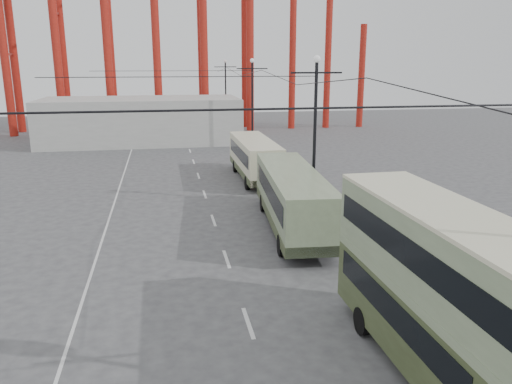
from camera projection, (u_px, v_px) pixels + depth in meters
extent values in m
cube|color=silver|center=(209.00, 206.00, 31.83)|extent=(0.15, 82.00, 0.01)
cube|color=silver|center=(301.00, 197.00, 33.92)|extent=(0.12, 120.00, 0.01)
cube|color=silver|center=(113.00, 207.00, 31.72)|extent=(0.12, 120.00, 0.01)
cylinder|color=black|center=(315.00, 136.00, 30.92)|extent=(0.20, 0.20, 9.00)
cylinder|color=black|center=(313.00, 202.00, 31.99)|extent=(0.44, 0.44, 0.50)
cube|color=black|center=(317.00, 73.00, 29.97)|extent=(3.20, 0.10, 0.10)
sphere|color=white|center=(317.00, 59.00, 29.76)|extent=(0.44, 0.44, 0.44)
cylinder|color=black|center=(252.00, 106.00, 51.85)|extent=(0.20, 0.20, 9.00)
cylinder|color=black|center=(252.00, 147.00, 52.92)|extent=(0.44, 0.44, 0.50)
cube|color=black|center=(252.00, 69.00, 50.90)|extent=(3.20, 0.10, 0.10)
sphere|color=white|center=(252.00, 60.00, 50.70)|extent=(0.44, 0.44, 0.44)
cylinder|color=black|center=(226.00, 94.00, 72.78)|extent=(0.20, 0.20, 9.00)
cylinder|color=black|center=(226.00, 123.00, 73.85)|extent=(0.44, 0.44, 0.50)
cube|color=black|center=(225.00, 67.00, 71.83)|extent=(3.20, 0.10, 0.10)
sphere|color=white|center=(225.00, 61.00, 71.63)|extent=(0.44, 0.44, 0.44)
cylinder|color=maroon|center=(5.00, 62.00, 60.09)|extent=(1.00, 1.00, 18.00)
cylinder|color=maroon|center=(14.00, 62.00, 63.90)|extent=(1.00, 1.00, 18.00)
cylinder|color=maroon|center=(54.00, 23.00, 60.03)|extent=(1.00, 1.00, 27.00)
cylinder|color=maroon|center=(60.00, 25.00, 63.83)|extent=(1.00, 1.00, 27.00)
cylinder|color=maroon|center=(293.00, 15.00, 65.93)|extent=(0.90, 0.90, 30.00)
cylinder|color=maroon|center=(328.00, 47.00, 67.82)|extent=(0.90, 0.90, 22.00)
cylinder|color=maroon|center=(361.00, 77.00, 69.71)|extent=(0.90, 0.90, 14.00)
cube|color=#AAAAA5|center=(142.00, 120.00, 56.96)|extent=(22.00, 10.00, 5.00)
cube|color=#333C20|center=(437.00, 329.00, 14.15)|extent=(2.46, 9.50, 2.09)
cube|color=black|center=(438.00, 315.00, 14.04)|extent=(2.48, 7.61, 0.85)
cube|color=gray|center=(441.00, 291.00, 13.85)|extent=(2.48, 9.50, 0.28)
cube|color=gray|center=(445.00, 251.00, 13.55)|extent=(2.46, 9.50, 2.09)
cube|color=black|center=(445.00, 247.00, 13.53)|extent=(2.49, 8.93, 0.81)
cube|color=beige|center=(449.00, 212.00, 13.28)|extent=(2.48, 9.50, 0.11)
cylinder|color=black|center=(362.00, 321.00, 16.75)|extent=(0.27, 0.95, 0.95)
cylinder|color=black|center=(421.00, 315.00, 17.15)|extent=(0.27, 0.95, 0.95)
cube|color=gray|center=(292.00, 197.00, 27.08)|extent=(3.51, 11.66, 2.51)
cube|color=black|center=(292.00, 189.00, 26.98)|extent=(3.45, 10.41, 0.99)
cube|color=#333C20|center=(292.00, 214.00, 27.33)|extent=(3.54, 11.66, 0.52)
cube|color=gray|center=(293.00, 173.00, 26.74)|extent=(3.53, 11.66, 0.17)
cylinder|color=black|center=(263.00, 204.00, 30.40)|extent=(0.37, 1.06, 1.04)
cylinder|color=black|center=(302.00, 203.00, 30.64)|extent=(0.37, 1.06, 1.04)
cylinder|color=black|center=(281.00, 244.00, 23.77)|extent=(0.37, 1.06, 1.04)
cylinder|color=black|center=(329.00, 242.00, 24.01)|extent=(0.37, 1.06, 1.04)
cube|color=beige|center=(255.00, 157.00, 38.84)|extent=(2.53, 10.04, 2.41)
cube|color=black|center=(255.00, 152.00, 38.74)|extent=(2.57, 8.84, 0.95)
cube|color=#333C20|center=(255.00, 169.00, 39.08)|extent=(2.56, 10.04, 0.50)
cube|color=beige|center=(255.00, 141.00, 38.52)|extent=(2.55, 10.04, 0.16)
cylinder|color=black|center=(236.00, 167.00, 41.44)|extent=(0.28, 1.00, 1.00)
cylinder|color=black|center=(262.00, 166.00, 41.84)|extent=(0.28, 1.00, 1.00)
cylinder|color=black|center=(247.00, 182.00, 36.09)|extent=(0.28, 1.00, 1.00)
cylinder|color=black|center=(277.00, 181.00, 36.50)|extent=(0.28, 1.00, 1.00)
imported|color=black|center=(280.00, 225.00, 25.43)|extent=(0.76, 0.68, 1.74)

